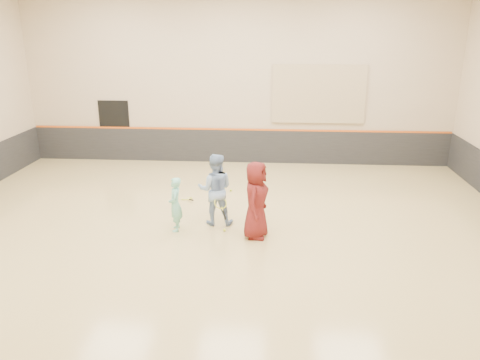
# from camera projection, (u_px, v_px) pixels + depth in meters

# --- Properties ---
(room) EXTENTS (15.04, 12.04, 6.22)m
(room) POSITION_uv_depth(u_px,v_px,m) (219.00, 198.00, 11.18)
(room) COLOR tan
(room) RESTS_ON ground
(wainscot_back) EXTENTS (14.90, 0.04, 1.20)m
(wainscot_back) POSITION_uv_depth(u_px,v_px,m) (238.00, 146.00, 16.90)
(wainscot_back) COLOR #232326
(wainscot_back) RESTS_ON floor
(accent_stripe) EXTENTS (14.90, 0.03, 0.06)m
(accent_stripe) POSITION_uv_depth(u_px,v_px,m) (238.00, 129.00, 16.70)
(accent_stripe) COLOR #D85914
(accent_stripe) RESTS_ON wall_back
(acoustic_panel) EXTENTS (3.20, 0.08, 2.00)m
(acoustic_panel) POSITION_uv_depth(u_px,v_px,m) (319.00, 94.00, 16.10)
(acoustic_panel) COLOR tan
(acoustic_panel) RESTS_ON wall_back
(doorway) EXTENTS (1.10, 0.05, 2.20)m
(doorway) POSITION_uv_depth(u_px,v_px,m) (115.00, 131.00, 17.06)
(doorway) COLOR black
(doorway) RESTS_ON floor
(girl) EXTENTS (0.39, 0.53, 1.33)m
(girl) POSITION_uv_depth(u_px,v_px,m) (175.00, 204.00, 11.20)
(girl) COLOR #7CD8C3
(girl) RESTS_ON floor
(instructor) EXTENTS (0.91, 0.72, 1.80)m
(instructor) POSITION_uv_depth(u_px,v_px,m) (215.00, 189.00, 11.51)
(instructor) COLOR #84A1CC
(instructor) RESTS_ON floor
(young_man) EXTENTS (0.75, 0.99, 1.83)m
(young_man) POSITION_uv_depth(u_px,v_px,m) (256.00, 200.00, 10.77)
(young_man) COLOR #5E1716
(young_man) RESTS_ON floor
(held_racket) EXTENTS (0.51, 0.51, 0.56)m
(held_racket) POSITION_uv_depth(u_px,v_px,m) (221.00, 203.00, 11.28)
(held_racket) COLOR yellow
(held_racket) RESTS_ON instructor
(spare_racket) EXTENTS (0.72, 0.72, 0.17)m
(spare_racket) POSITION_uv_depth(u_px,v_px,m) (187.00, 196.00, 13.41)
(spare_racket) COLOR yellow
(spare_racket) RESTS_ON floor
(ball_under_racket) EXTENTS (0.07, 0.07, 0.07)m
(ball_under_racket) POSITION_uv_depth(u_px,v_px,m) (224.00, 230.00, 11.31)
(ball_under_racket) COLOR #D5EB36
(ball_under_racket) RESTS_ON floor
(ball_in_hand) EXTENTS (0.07, 0.07, 0.07)m
(ball_in_hand) POSITION_uv_depth(u_px,v_px,m) (261.00, 196.00, 10.52)
(ball_in_hand) COLOR #AFC62E
(ball_in_hand) RESTS_ON young_man
(ball_beside_spare) EXTENTS (0.07, 0.07, 0.07)m
(ball_beside_spare) POSITION_uv_depth(u_px,v_px,m) (231.00, 190.00, 14.05)
(ball_beside_spare) COLOR #BAD431
(ball_beside_spare) RESTS_ON floor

